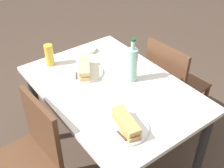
# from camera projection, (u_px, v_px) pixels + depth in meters

# --- Properties ---
(ground_plane) EXTENTS (8.00, 8.00, 0.00)m
(ground_plane) POSITION_uv_depth(u_px,v_px,m) (112.00, 160.00, 2.31)
(ground_plane) COLOR #47382D
(dining_table) EXTENTS (1.18, 0.82, 0.75)m
(dining_table) POSITION_uv_depth(u_px,v_px,m) (112.00, 100.00, 1.93)
(dining_table) COLOR silver
(dining_table) RESTS_ON ground
(chair_far) EXTENTS (0.42, 0.42, 0.86)m
(chair_far) POSITION_uv_depth(u_px,v_px,m) (31.00, 155.00, 1.73)
(chair_far) COLOR brown
(chair_far) RESTS_ON ground
(chair_near) EXTENTS (0.43, 0.43, 0.86)m
(chair_near) POSITION_uv_depth(u_px,v_px,m) (172.00, 83.00, 2.31)
(chair_near) COLOR brown
(chair_near) RESTS_ON ground
(plate_near) EXTENTS (0.25, 0.25, 0.01)m
(plate_near) POSITION_uv_depth(u_px,v_px,m) (85.00, 72.00, 1.98)
(plate_near) COLOR silver
(plate_near) RESTS_ON dining_table
(baguette_sandwich_near) EXTENTS (0.24, 0.18, 0.07)m
(baguette_sandwich_near) POSITION_uv_depth(u_px,v_px,m) (84.00, 67.00, 1.96)
(baguette_sandwich_near) COLOR #DBB77A
(baguette_sandwich_near) RESTS_ON plate_near
(knife_near) EXTENTS (0.16, 0.10, 0.01)m
(knife_near) POSITION_uv_depth(u_px,v_px,m) (76.00, 73.00, 1.96)
(knife_near) COLOR silver
(knife_near) RESTS_ON plate_near
(plate_far) EXTENTS (0.25, 0.25, 0.01)m
(plate_far) POSITION_uv_depth(u_px,v_px,m) (126.00, 128.00, 1.55)
(plate_far) COLOR white
(plate_far) RESTS_ON dining_table
(baguette_sandwich_far) EXTENTS (0.23, 0.11, 0.07)m
(baguette_sandwich_far) POSITION_uv_depth(u_px,v_px,m) (126.00, 123.00, 1.53)
(baguette_sandwich_far) COLOR tan
(baguette_sandwich_far) RESTS_ON plate_far
(knife_far) EXTENTS (0.18, 0.02, 0.01)m
(knife_far) POSITION_uv_depth(u_px,v_px,m) (117.00, 131.00, 1.52)
(knife_far) COLOR silver
(knife_far) RESTS_ON plate_far
(water_bottle) EXTENTS (0.07, 0.07, 0.31)m
(water_bottle) POSITION_uv_depth(u_px,v_px,m) (132.00, 64.00, 1.85)
(water_bottle) COLOR #99C6B7
(water_bottle) RESTS_ON dining_table
(beer_glass) EXTENTS (0.06, 0.06, 0.16)m
(beer_glass) POSITION_uv_depth(u_px,v_px,m) (49.00, 55.00, 2.03)
(beer_glass) COLOR gold
(beer_glass) RESTS_ON dining_table
(olive_bowl) EXTENTS (0.10, 0.10, 0.03)m
(olive_bowl) POSITION_uv_depth(u_px,v_px,m) (89.00, 50.00, 2.22)
(olive_bowl) COLOR silver
(olive_bowl) RESTS_ON dining_table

